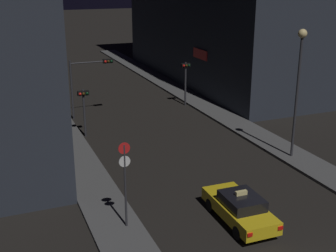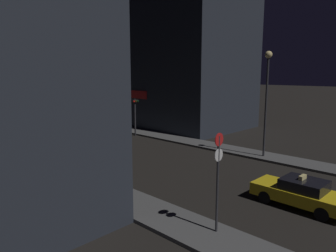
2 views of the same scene
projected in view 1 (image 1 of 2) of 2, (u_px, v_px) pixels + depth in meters
sidewalk_left at (51, 110)px, 38.35m from camera, size 2.33×59.27×0.17m
sidewalk_right at (188, 96)px, 42.95m from camera, size 2.33×59.27×0.17m
taxi at (240, 208)px, 20.89m from camera, size 1.89×4.49×1.62m
traffic_light_overhead at (88, 76)px, 35.70m from camera, size 3.51×0.42×4.76m
traffic_light_left_kerb at (84, 103)px, 31.57m from camera, size 0.80×0.42×3.46m
traffic_light_right_kerb at (186, 75)px, 39.32m from camera, size 0.80×0.42×3.87m
sign_pole_left at (125, 178)px, 19.69m from camera, size 0.52×0.10×4.05m
street_lamp_near_block at (299, 71)px, 26.69m from camera, size 0.54×0.54×7.90m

